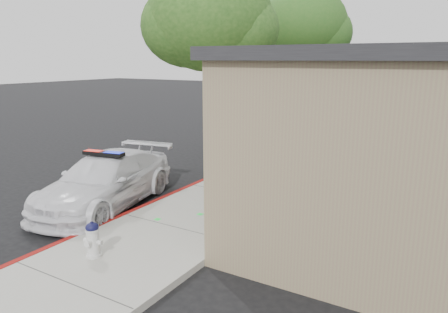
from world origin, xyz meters
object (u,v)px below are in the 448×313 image
police_car (105,181)px  street_tree_near (209,23)px  fire_hydrant (93,239)px  street_tree_far (301,64)px  street_tree_mid (303,28)px  clapboard_building (448,115)px

police_car → street_tree_near: 5.32m
fire_hydrant → street_tree_far: street_tree_far is taller
street_tree_mid → street_tree_far: 1.79m
clapboard_building → street_tree_mid: (-5.56, 0.41, 3.10)m
street_tree_mid → street_tree_far: size_ratio=1.39×
clapboard_building → street_tree_mid: bearing=175.8°
fire_hydrant → street_tree_mid: bearing=79.0°
police_car → street_tree_mid: 10.20m
fire_hydrant → street_tree_far: size_ratio=0.15×
police_car → fire_hydrant: bearing=-58.9°
police_car → street_tree_near: (1.84, 2.54, 4.30)m
police_car → street_tree_far: bearing=68.2°
street_tree_near → street_tree_far: street_tree_near is taller
fire_hydrant → street_tree_far: 12.87m
police_car → fire_hydrant: size_ratio=7.15×
clapboard_building → police_car: (-7.82, -8.46, -1.40)m
fire_hydrant → street_tree_mid: street_tree_mid is taller
police_car → street_tree_mid: bearing=64.6°
clapboard_building → street_tree_far: street_tree_far is taller
clapboard_building → street_tree_near: 8.90m
street_tree_far → clapboard_building: bearing=-13.1°
clapboard_building → street_tree_mid: street_tree_mid is taller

